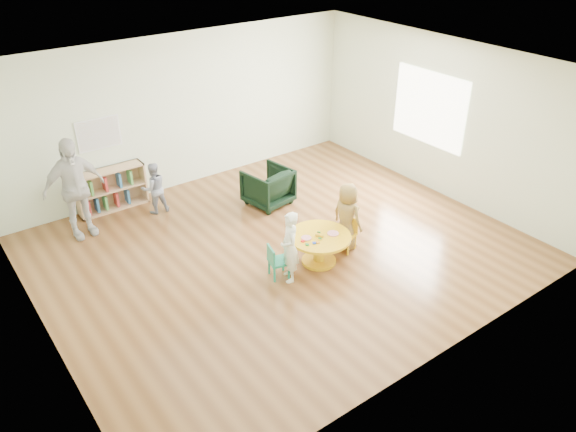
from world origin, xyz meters
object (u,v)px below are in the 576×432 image
object	(u,v)px
child_right	(347,216)
adult_caretaker	(74,189)
kid_chair_right	(347,233)
toddler	(154,188)
activity_table	(319,244)
child_left	(290,247)
armchair	(268,187)
kid_chair_left	(276,261)
bookshelf	(110,189)

from	to	relation	value
child_right	adult_caretaker	bearing A→B (deg)	40.79
kid_chair_right	toddler	world-z (taller)	toddler
kid_chair_right	adult_caretaker	world-z (taller)	adult_caretaker
activity_table	child_left	bearing A→B (deg)	-172.71
child_left	adult_caretaker	distance (m)	3.59
kid_chair_right	child_left	xyz separation A→B (m)	(-1.19, -0.12, 0.26)
armchair	toddler	distance (m)	1.96
child_left	toddler	xyz separation A→B (m)	(-0.70, 2.96, -0.08)
activity_table	kid_chair_right	distance (m)	0.59
child_right	activity_table	bearing A→B (deg)	90.74
kid_chair_left	child_left	world-z (taller)	child_left
toddler	adult_caretaker	bearing A→B (deg)	4.78
child_right	adult_caretaker	xyz separation A→B (m)	(-3.20, 2.80, 0.29)
adult_caretaker	activity_table	bearing A→B (deg)	-52.92
kid_chair_left	armchair	world-z (taller)	armchair
child_right	toddler	world-z (taller)	child_right
kid_chair_left	adult_caretaker	xyz separation A→B (m)	(-1.86, 2.83, 0.56)
activity_table	bookshelf	distance (m)	3.94
activity_table	adult_caretaker	xyz separation A→B (m)	(-2.59, 2.90, 0.51)
toddler	child_left	bearing A→B (deg)	108.85
child_left	adult_caretaker	size ratio (longest dim) A/B	0.64
child_right	kid_chair_left	bearing A→B (deg)	83.03
kid_chair_right	child_right	xyz separation A→B (m)	(0.03, 0.06, 0.26)
kid_chair_left	toddler	size ratio (longest dim) A/B	0.56
kid_chair_left	kid_chair_right	world-z (taller)	kid_chair_right
activity_table	toddler	xyz separation A→B (m)	(-1.30, 2.88, 0.14)
toddler	child_right	bearing A→B (deg)	130.08
child_right	toddler	xyz separation A→B (m)	(-1.91, 2.78, -0.08)
armchair	child_right	bearing A→B (deg)	85.55
adult_caretaker	kid_chair_left	bearing A→B (deg)	-61.39
kid_chair_left	child_left	size ratio (longest dim) A/B	0.48
kid_chair_right	child_left	world-z (taller)	child_left
child_left	child_right	xyz separation A→B (m)	(1.22, 0.17, 0.00)
kid_chair_right	bookshelf	distance (m)	4.22
activity_table	bookshelf	bearing A→B (deg)	118.28
kid_chair_left	child_left	bearing A→B (deg)	55.03
kid_chair_left	child_right	bearing A→B (deg)	105.49
kid_chair_right	adult_caretaker	bearing A→B (deg)	29.08
kid_chair_left	activity_table	bearing A→B (deg)	98.99
adult_caretaker	armchair	bearing A→B (deg)	-21.63
kid_chair_left	kid_chair_right	xyz separation A→B (m)	(1.32, -0.03, 0.00)
activity_table	bookshelf	xyz separation A→B (m)	(-1.87, 3.47, 0.04)
kid_chair_left	bookshelf	distance (m)	3.59
toddler	adult_caretaker	world-z (taller)	adult_caretaker
bookshelf	child_left	bearing A→B (deg)	-70.42
activity_table	toddler	distance (m)	3.16
child_right	kid_chair_right	bearing A→B (deg)	146.16
activity_table	armchair	size ratio (longest dim) A/B	1.26
bookshelf	armchair	world-z (taller)	bookshelf
adult_caretaker	toddler	bearing A→B (deg)	-5.52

